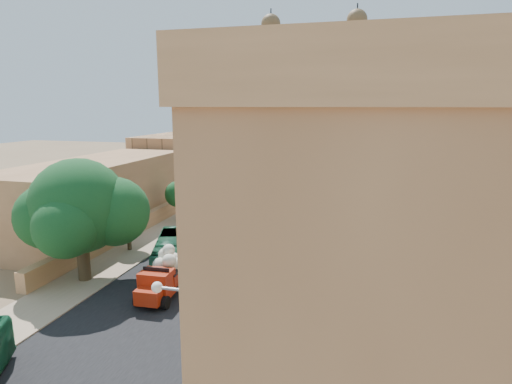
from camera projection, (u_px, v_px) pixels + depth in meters
The scene contains 33 objects.
ground at pixel (162, 314), 31.15m from camera, with size 260.00×260.00×0.00m, color brown.
road_surface at pixel (264, 215), 59.51m from camera, with size 14.00×140.00×0.01m, color black.
sidewalk_east at pixel (332, 219), 57.06m from camera, with size 5.00×140.00×0.01m, color #9D8267.
sidewalk_west at pixel (200, 210), 61.97m from camera, with size 5.00×140.00×0.01m, color #9D8267.
kerb_east at pixel (314, 218), 57.69m from camera, with size 0.25×140.00×0.12m, color #9D8267.
kerb_west at pixel (216, 211), 61.31m from camera, with size 0.25×140.00×0.12m, color #9D8267.
townhouse_a at pixel (400, 267), 22.92m from camera, with size 9.00×14.00×16.40m.
townhouse_b at pixel (390, 217), 36.31m from camera, with size 9.00×14.00×14.90m.
townhouse_c at pixel (387, 176), 49.29m from camera, with size 9.00×14.00×17.40m.
townhouse_d at pixel (384, 166), 62.68m from camera, with size 9.00×14.00×15.90m.
west_wall at pixel (146, 220), 53.11m from camera, with size 1.00×40.00×1.80m, color #A8764C.
west_building_low at pixel (96, 195), 51.98m from camera, with size 10.00×28.00×8.40m, color #956641.
west_building_mid at pixel (186, 162), 76.41m from camera, with size 10.00×22.00×10.00m, color #B37D51.
church at pixel (313, 128), 103.58m from camera, with size 28.00×22.50×36.30m.
ficus_tree at pixel (80, 209), 36.12m from camera, with size 10.65×9.80×10.65m.
street_tree_a at pixel (128, 218), 44.40m from camera, with size 3.33×3.33×5.12m.
street_tree_b at pixel (178, 194), 55.72m from camera, with size 3.46×3.46×5.31m.
street_tree_c at pixel (211, 178), 67.02m from camera, with size 3.68×3.68×5.65m.
street_tree_d at pixel (235, 170), 78.48m from camera, with size 3.13×3.13×4.81m.
streetlamp at pixel (191, 358), 16.78m from camera, with size 2.11×0.44×8.22m.
red_truck at pixel (164, 274), 34.17m from camera, with size 2.94×6.73×3.85m.
olive_pickup at pixel (287, 231), 48.50m from camera, with size 3.39×4.86×1.84m.
bus_green_north at pixel (169, 251), 40.64m from camera, with size 2.26×9.67×2.69m, color #216444.
bus_red_east at pixel (266, 239), 44.39m from camera, with size 2.27×9.69×2.70m, color #9E1C04.
bus_cream_east at pixel (305, 210), 56.91m from camera, with size 2.06×8.80×2.45m, color tan.
car_blue_a at pixel (193, 234), 48.45m from camera, with size 1.32×3.28×1.12m, color #387AC6.
car_white_a at pixel (238, 219), 54.86m from camera, with size 1.18×3.38×1.11m, color white.
car_cream at pixel (270, 219), 54.96m from camera, with size 2.05×4.45×1.24m, color beige.
car_dkblue at pixel (274, 191), 73.24m from camera, with size 1.50×3.69×1.07m, color navy.
car_white_b at pixel (296, 190), 73.08m from camera, with size 1.63×4.05×1.38m, color white.
car_blue_b at pixel (297, 176), 88.14m from camera, with size 1.18×3.37×1.11m, color #4D82C0.
pedestrian_a at pixel (313, 275), 35.82m from camera, with size 0.68×0.45×1.88m, color #252427.
pedestrian_c at pixel (302, 242), 45.11m from camera, with size 0.94×0.39×1.61m, color #2E2F34.
Camera 1 is at (14.19, -25.94, 14.92)m, focal length 30.00 mm.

